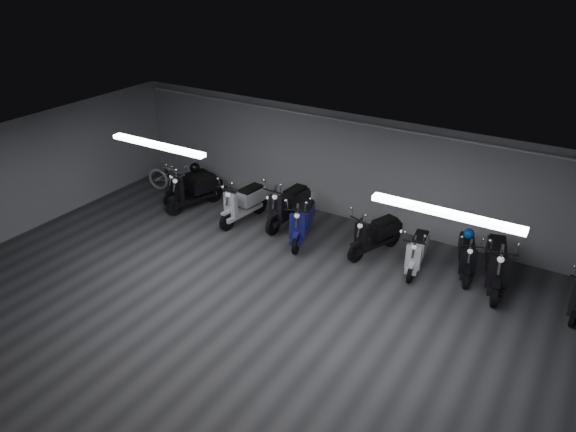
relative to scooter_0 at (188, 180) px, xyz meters
The scene contains 19 objects.
floor 5.96m from the scooter_0, 37.89° to the right, with size 14.00×10.00×0.01m, color #353538.
ceiling 6.31m from the scooter_0, 37.89° to the right, with size 14.00×10.00×0.01m, color gray.
back_wall 4.93m from the scooter_0, 16.25° to the left, with size 14.00×0.01×2.80m, color gray.
left_wall 4.39m from the scooter_0, 122.58° to the right, with size 0.01×10.00×2.80m, color gray.
fluor_strip_left 3.77m from the scooter_0, 57.57° to the right, with size 2.40×0.18×0.08m, color white.
fluor_strip_right 8.39m from the scooter_0, 18.98° to the right, with size 2.40×0.18×0.08m, color white.
conduit 5.24m from the scooter_0, 15.29° to the left, with size 0.05×0.05×13.60m, color white.
scooter_0 is the anchor object (origin of this frame).
scooter_1 0.50m from the scooter_0, 32.43° to the right, with size 0.62×1.86×1.39m, color black, non-canonical shape.
scooter_2 2.01m from the scooter_0, ahead, with size 0.62×1.85×1.38m, color silver, non-canonical shape.
scooter_3 3.08m from the scooter_0, ahead, with size 0.64×1.93×1.44m, color black, non-canonical shape.
scooter_4 3.81m from the scooter_0, ahead, with size 0.61×1.82×1.36m, color navy, non-canonical shape.
scooter_5 5.53m from the scooter_0, ahead, with size 0.58×1.75×1.30m, color black, non-canonical shape.
scooter_6 6.58m from the scooter_0, ahead, with size 0.53×1.59×1.19m, color silver, non-canonical shape.
scooter_7 7.55m from the scooter_0, ahead, with size 0.55×1.64×1.22m, color black, non-canonical shape.
scooter_8 8.19m from the scooter_0, ahead, with size 0.66×1.98×1.48m, color black, non-canonical shape.
bicycle 0.76m from the scooter_0, 157.98° to the left, with size 0.65×1.85×1.20m, color white.
helmet_0 0.38m from the scooter_0, 73.29° to the left, with size 0.28×0.28×0.28m, color black.
helmet_1 7.50m from the scooter_0, ahead, with size 0.24×0.24×0.24m, color #0D3F97.
Camera 1 is at (4.87, -6.74, 6.51)m, focal length 34.18 mm.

